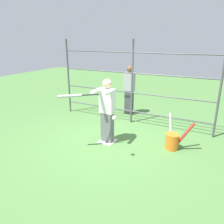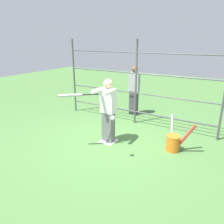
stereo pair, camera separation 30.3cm
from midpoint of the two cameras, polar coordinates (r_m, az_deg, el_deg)
ground_plane at (r=5.86m, az=0.55°, el=-7.69°), size 24.00×24.00×0.00m
home_plate at (r=5.85m, az=0.55°, el=-7.60°), size 0.40×0.40×0.02m
fence_backstop at (r=6.81m, az=7.53°, el=7.44°), size 4.99×0.06×2.59m
batter at (r=5.50m, az=0.49°, el=0.71°), size 0.43×0.57×1.67m
baseball_bat_swinging at (r=5.02m, az=-8.31°, el=4.36°), size 0.77×0.58×0.08m
softball_in_flight at (r=4.57m, az=2.09°, el=-1.62°), size 0.10×0.10×0.10m
bat_bucket at (r=5.56m, az=17.44°, el=-7.45°), size 0.69×0.54×0.82m
bystander_behind_fence at (r=7.72m, az=6.93°, el=5.78°), size 0.36×0.22×1.73m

